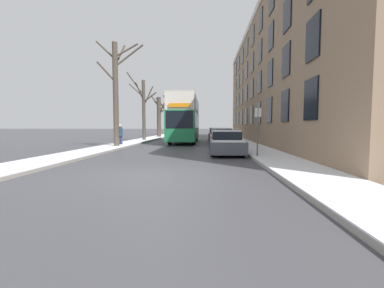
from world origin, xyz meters
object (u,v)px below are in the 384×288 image
at_px(bare_tree_left_1, 143,107).
at_px(oncoming_van, 182,129).
at_px(parked_car_2, 218,136).
at_px(bare_tree_left_2, 159,116).
at_px(double_decker_bus, 185,117).
at_px(parked_car_1, 221,138).
at_px(pedestrian_left_sidewalk, 120,134).
at_px(parked_car_3, 216,134).
at_px(bare_tree_left_3, 167,116).
at_px(street_sign_post, 258,130).
at_px(bare_tree_left_0, 116,90).
at_px(parked_car_0, 226,143).

xyz_separation_m(bare_tree_left_1, oncoming_van, (2.41, 19.28, -2.57)).
bearing_deg(parked_car_2, bare_tree_left_2, 125.06).
bearing_deg(bare_tree_left_2, double_decker_bus, -66.80).
distance_m(parked_car_1, pedestrian_left_sidewalk, 8.34).
bearing_deg(bare_tree_left_2, parked_car_1, -64.14).
bearing_deg(parked_car_3, bare_tree_left_3, 118.67).
height_order(parked_car_3, street_sign_post, street_sign_post).
height_order(parked_car_1, parked_car_3, parked_car_1).
relative_size(oncoming_van, street_sign_post, 2.01).
bearing_deg(bare_tree_left_3, bare_tree_left_0, -89.27).
distance_m(bare_tree_left_0, parked_car_2, 10.86).
height_order(parked_car_1, street_sign_post, street_sign_post).
height_order(double_decker_bus, street_sign_post, double_decker_bus).
bearing_deg(bare_tree_left_3, parked_car_3, -61.33).
bearing_deg(bare_tree_left_0, parked_car_2, 38.04).
relative_size(bare_tree_left_1, pedestrian_left_sidewalk, 4.12).
relative_size(parked_car_0, parked_car_1, 1.07).
relative_size(parked_car_2, pedestrian_left_sidewalk, 2.38).
distance_m(double_decker_bus, parked_car_1, 6.96).
distance_m(bare_tree_left_3, parked_car_2, 23.01).
distance_m(bare_tree_left_3, parked_car_1, 27.79).
distance_m(bare_tree_left_3, double_decker_bus, 21.19).
xyz_separation_m(parked_car_1, parked_car_3, (0.00, 11.02, -0.02)).
bearing_deg(double_decker_bus, pedestrian_left_sidewalk, -132.74).
relative_size(bare_tree_left_2, parked_car_0, 1.41).
relative_size(bare_tree_left_1, parked_car_3, 1.90).
height_order(parked_car_3, oncoming_van, oncoming_van).
height_order(parked_car_2, street_sign_post, street_sign_post).
bearing_deg(parked_car_0, double_decker_bus, 107.29).
xyz_separation_m(oncoming_van, street_sign_post, (7.17, -34.42, 0.30)).
bearing_deg(street_sign_post, parked_car_1, 100.69).
bearing_deg(parked_car_2, parked_car_1, -90.00).
relative_size(bare_tree_left_3, parked_car_2, 1.75).
relative_size(bare_tree_left_0, bare_tree_left_2, 1.32).
height_order(bare_tree_left_3, street_sign_post, bare_tree_left_3).
bearing_deg(bare_tree_left_0, bare_tree_left_3, 90.73).
bearing_deg(pedestrian_left_sidewalk, bare_tree_left_2, -113.73).
distance_m(bare_tree_left_2, street_sign_post, 25.79).
distance_m(bare_tree_left_3, parked_car_0, 32.73).
relative_size(pedestrian_left_sidewalk, street_sign_post, 0.70).
bearing_deg(bare_tree_left_2, bare_tree_left_3, 92.08).
bearing_deg(street_sign_post, oncoming_van, 101.76).
bearing_deg(parked_car_2, double_decker_bus, 169.16).
relative_size(bare_tree_left_2, parked_car_2, 1.47).
bearing_deg(bare_tree_left_1, pedestrian_left_sidewalk, -91.15).
bearing_deg(parked_car_1, bare_tree_left_1, 136.58).
distance_m(parked_car_1, street_sign_post, 7.57).
distance_m(bare_tree_left_1, parked_car_0, 15.58).
bearing_deg(bare_tree_left_3, oncoming_van, 14.65).
relative_size(bare_tree_left_2, bare_tree_left_3, 0.84).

